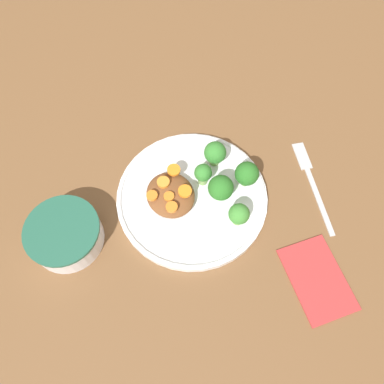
{
  "coord_description": "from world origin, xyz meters",
  "views": [
    {
      "loc": [
        -0.27,
        0.16,
        0.65
      ],
      "look_at": [
        0.0,
        0.0,
        0.03
      ],
      "focal_mm": 35.0,
      "sensor_mm": 36.0,
      "label": 1
    }
  ],
  "objects_px": {
    "plate": "(192,197)",
    "napkin": "(318,279)",
    "dip_bowl": "(65,234)",
    "fork": "(310,177)"
  },
  "relations": [
    {
      "from": "dip_bowl",
      "to": "fork",
      "type": "height_order",
      "value": "dip_bowl"
    },
    {
      "from": "plate",
      "to": "napkin",
      "type": "height_order",
      "value": "plate"
    },
    {
      "from": "plate",
      "to": "fork",
      "type": "height_order",
      "value": "plate"
    },
    {
      "from": "plate",
      "to": "fork",
      "type": "distance_m",
      "value": 0.24
    },
    {
      "from": "fork",
      "to": "napkin",
      "type": "distance_m",
      "value": 0.2
    },
    {
      "from": "napkin",
      "to": "fork",
      "type": "bearing_deg",
      "value": -35.37
    },
    {
      "from": "dip_bowl",
      "to": "napkin",
      "type": "xyz_separation_m",
      "value": [
        -0.29,
        -0.34,
        -0.03
      ]
    },
    {
      "from": "fork",
      "to": "napkin",
      "type": "bearing_deg",
      "value": 164.39
    },
    {
      "from": "plate",
      "to": "dip_bowl",
      "type": "relative_size",
      "value": 2.17
    },
    {
      "from": "napkin",
      "to": "dip_bowl",
      "type": "bearing_deg",
      "value": 49.97
    }
  ]
}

